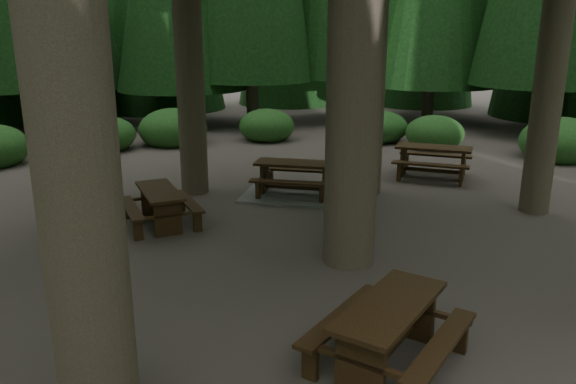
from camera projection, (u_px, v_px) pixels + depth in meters
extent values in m
plane|color=#49423B|center=(304.00, 270.00, 9.02)|extent=(80.00, 80.00, 0.00)
cube|color=black|center=(159.00, 191.00, 10.93)|extent=(0.99, 1.77, 0.06)
cube|color=black|center=(131.00, 208.00, 10.78)|extent=(0.59, 1.68, 0.05)
cube|color=black|center=(188.00, 201.00, 11.22)|extent=(0.59, 1.68, 0.05)
cube|color=black|center=(168.00, 219.00, 10.44)|extent=(0.51, 0.18, 0.67)
cube|color=black|center=(168.00, 216.00, 10.42)|extent=(1.33, 0.36, 0.06)
cube|color=black|center=(154.00, 200.00, 11.61)|extent=(0.51, 0.18, 0.67)
cube|color=black|center=(154.00, 197.00, 11.60)|extent=(1.33, 0.36, 0.06)
cube|color=black|center=(161.00, 217.00, 11.07)|extent=(0.37, 1.38, 0.07)
cube|color=gray|center=(295.00, 194.00, 13.16)|extent=(2.91, 2.70, 0.05)
cube|color=black|center=(295.00, 163.00, 12.96)|extent=(1.95, 1.39, 0.06)
cube|color=black|center=(300.00, 170.00, 13.61)|extent=(1.77, 0.97, 0.05)
cube|color=black|center=(289.00, 183.00, 12.47)|extent=(1.77, 0.97, 0.05)
cube|color=black|center=(265.00, 178.00, 13.22)|extent=(0.30, 0.54, 0.73)
cube|color=black|center=(265.00, 176.00, 13.20)|extent=(0.67, 1.37, 0.06)
cube|color=black|center=(326.00, 181.00, 12.92)|extent=(0.30, 0.54, 0.73)
cube|color=black|center=(326.00, 179.00, 12.90)|extent=(0.67, 1.37, 0.06)
cube|color=black|center=(295.00, 187.00, 13.12)|extent=(1.42, 0.69, 0.08)
cube|color=black|center=(434.00, 148.00, 14.54)|extent=(2.00, 1.63, 0.06)
cube|color=black|center=(435.00, 155.00, 15.19)|extent=(1.75, 1.23, 0.05)
cube|color=black|center=(430.00, 165.00, 14.05)|extent=(1.75, 1.23, 0.05)
cube|color=black|center=(403.00, 161.00, 14.90)|extent=(0.38, 0.54, 0.76)
cube|color=black|center=(403.00, 159.00, 14.88)|extent=(0.88, 1.35, 0.06)
cube|color=black|center=(463.00, 165.00, 14.40)|extent=(0.38, 0.54, 0.76)
cube|color=black|center=(463.00, 163.00, 14.38)|extent=(0.88, 1.35, 0.06)
cube|color=black|center=(432.00, 170.00, 14.70)|extent=(1.39, 0.91, 0.08)
cube|color=black|center=(390.00, 306.00, 6.23)|extent=(1.76, 1.76, 0.06)
cube|color=black|center=(342.00, 316.00, 6.63)|extent=(1.45, 1.44, 0.05)
cube|color=black|center=(441.00, 346.00, 6.00)|extent=(1.45, 1.44, 0.05)
cube|color=black|center=(360.00, 367.00, 5.76)|extent=(0.44, 0.45, 0.72)
cube|color=black|center=(360.00, 362.00, 5.75)|extent=(1.08, 1.08, 0.06)
cube|color=black|center=(412.00, 312.00, 6.92)|extent=(0.44, 0.45, 0.72)
cube|color=black|center=(413.00, 307.00, 6.90)|extent=(1.08, 1.08, 0.06)
cube|color=black|center=(388.00, 351.00, 6.39)|extent=(1.12, 1.11, 0.08)
ellipsoid|color=#21591E|center=(561.00, 146.00, 16.83)|extent=(2.42, 2.42, 1.49)
ellipsoid|color=#21591E|center=(434.00, 136.00, 18.35)|extent=(1.90, 1.90, 1.17)
ellipsoid|color=#21591E|center=(381.00, 130.00, 19.49)|extent=(1.84, 1.84, 1.13)
ellipsoid|color=#21591E|center=(267.00, 129.00, 19.76)|extent=(1.95, 1.95, 1.20)
ellipsoid|color=#21591E|center=(173.00, 132.00, 19.08)|extent=(2.31, 2.31, 1.42)
ellipsoid|color=#21591E|center=(105.00, 138.00, 18.06)|extent=(1.93, 1.93, 1.19)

